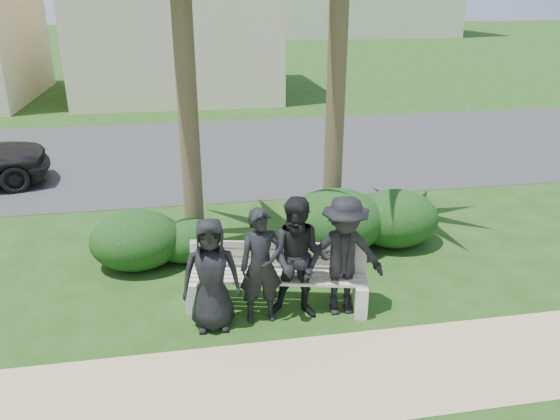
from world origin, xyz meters
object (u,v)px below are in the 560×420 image
at_px(man_a, 211,275).
at_px(man_d, 344,257).
at_px(park_bench, 276,281).
at_px(man_c, 300,259).
at_px(man_b, 261,266).

xyz_separation_m(man_a, man_d, (1.76, 0.05, 0.08)).
relative_size(park_bench, man_c, 1.52).
bearing_deg(park_bench, man_c, -35.51).
bearing_deg(man_b, park_bench, 46.39).
height_order(man_b, man_c, man_c).
bearing_deg(man_a, man_d, 4.06).
bearing_deg(man_c, man_b, -163.75).
relative_size(man_b, man_d, 0.94).
height_order(park_bench, man_c, man_c).
relative_size(park_bench, man_d, 1.53).
distance_m(man_c, man_d, 0.60).
relative_size(man_a, man_b, 0.96).
xyz_separation_m(man_c, man_d, (0.60, -0.02, -0.01)).
xyz_separation_m(man_a, man_b, (0.65, 0.06, 0.03)).
height_order(man_a, man_d, man_d).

